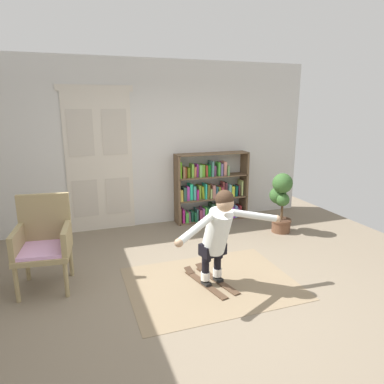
% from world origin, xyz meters
% --- Properties ---
extents(ground_plane, '(7.20, 7.20, 0.00)m').
position_xyz_m(ground_plane, '(0.00, 0.00, 0.00)').
color(ground_plane, '#786A57').
extents(back_wall, '(6.00, 0.10, 2.90)m').
position_xyz_m(back_wall, '(0.00, 2.60, 1.45)').
color(back_wall, silver).
rests_on(back_wall, ground).
extents(double_door, '(1.22, 0.05, 2.45)m').
position_xyz_m(double_door, '(-0.91, 2.54, 1.23)').
color(double_door, beige).
rests_on(double_door, ground).
extents(rug, '(2.02, 1.52, 0.01)m').
position_xyz_m(rug, '(0.15, 0.12, 0.00)').
color(rug, '#826E54').
rests_on(rug, ground).
extents(bookshelf, '(1.39, 0.30, 1.28)m').
position_xyz_m(bookshelf, '(1.04, 2.39, 0.56)').
color(bookshelf, brown).
rests_on(bookshelf, ground).
extents(wicker_chair, '(0.66, 0.66, 1.10)m').
position_xyz_m(wicker_chair, '(-1.74, 0.75, 0.58)').
color(wicker_chair, '#9D8A5E').
rests_on(wicker_chair, ground).
extents(potted_plant, '(0.39, 0.44, 1.04)m').
position_xyz_m(potted_plant, '(1.95, 1.40, 0.59)').
color(potted_plant, brown).
rests_on(potted_plant, ground).
extents(skis_pair, '(0.46, 0.86, 0.07)m').
position_xyz_m(skis_pair, '(0.15, 0.15, 0.02)').
color(skis_pair, '#4D3726').
rests_on(skis_pair, rug).
extents(person_skier, '(1.43, 0.72, 1.16)m').
position_xyz_m(person_skier, '(0.18, -0.00, 0.73)').
color(person_skier, white).
rests_on(person_skier, skis_pair).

